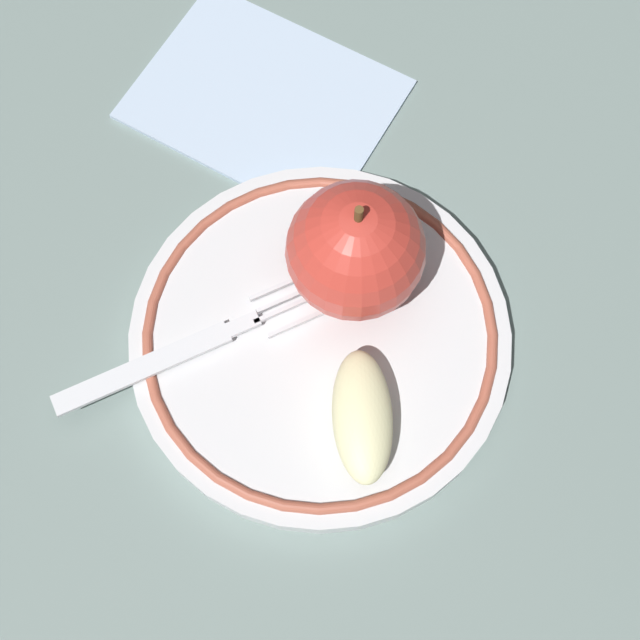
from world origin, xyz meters
TOP-DOWN VIEW (x-y plane):
  - ground_plane at (0.00, 0.00)m, footprint 2.00×2.00m
  - plate at (0.02, -0.01)m, footprint 0.21×0.21m
  - apple_red_whole at (0.05, -0.02)m, footprint 0.07×0.07m
  - apple_slice_front at (-0.03, -0.04)m, footprint 0.08×0.05m
  - fork at (-0.00, 0.05)m, footprint 0.12×0.16m
  - napkin_folded at (0.17, 0.06)m, footprint 0.16×0.18m

SIDE VIEW (x-z plane):
  - ground_plane at x=0.00m, z-range 0.00..0.00m
  - napkin_folded at x=0.17m, z-range 0.00..0.01m
  - plate at x=0.02m, z-range 0.00..0.02m
  - fork at x=0.00m, z-range 0.02..0.02m
  - apple_slice_front at x=-0.03m, z-range 0.02..0.04m
  - apple_red_whole at x=0.05m, z-range 0.01..0.10m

